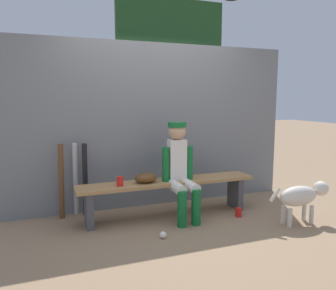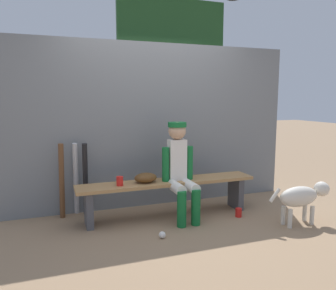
{
  "view_description": "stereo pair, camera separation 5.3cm",
  "coord_description": "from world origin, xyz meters",
  "px_view_note": "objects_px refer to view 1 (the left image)",
  "views": [
    {
      "loc": [
        -1.43,
        -3.79,
        1.49
      ],
      "look_at": [
        0.0,
        0.0,
        0.92
      ],
      "focal_mm": 35.47,
      "sensor_mm": 36.0,
      "label": 1
    },
    {
      "loc": [
        -1.38,
        -3.81,
        1.49
      ],
      "look_at": [
        0.0,
        0.0,
        0.92
      ],
      "focal_mm": 35.47,
      "sensor_mm": 36.0,
      "label": 2
    }
  ],
  "objects_px": {
    "cup_on_bench": "(120,181)",
    "scoreboard": "(174,47)",
    "baseball_glove": "(146,178)",
    "bat_wood_dark": "(61,182)",
    "cup_on_ground": "(238,212)",
    "bat_aluminum_silver": "(76,179)",
    "baseball": "(163,235)",
    "dugout_bench": "(168,189)",
    "player_seated": "(180,167)",
    "bat_aluminum_black": "(85,180)",
    "dog": "(302,196)"
  },
  "relations": [
    {
      "from": "dugout_bench",
      "to": "bat_aluminum_black",
      "type": "height_order",
      "value": "bat_aluminum_black"
    },
    {
      "from": "bat_aluminum_black",
      "to": "cup_on_ground",
      "type": "xyz_separation_m",
      "value": [
        1.81,
        -0.7,
        -0.42
      ]
    },
    {
      "from": "bat_wood_dark",
      "to": "cup_on_ground",
      "type": "bearing_deg",
      "value": -18.43
    },
    {
      "from": "bat_aluminum_black",
      "to": "cup_on_ground",
      "type": "distance_m",
      "value": 1.98
    },
    {
      "from": "cup_on_ground",
      "to": "player_seated",
      "type": "bearing_deg",
      "value": 163.49
    },
    {
      "from": "bat_wood_dark",
      "to": "scoreboard",
      "type": "distance_m",
      "value": 2.96
    },
    {
      "from": "cup_on_bench",
      "to": "dugout_bench",
      "type": "bearing_deg",
      "value": 3.37
    },
    {
      "from": "baseball_glove",
      "to": "dog",
      "type": "relative_size",
      "value": 0.33
    },
    {
      "from": "bat_aluminum_silver",
      "to": "cup_on_bench",
      "type": "xyz_separation_m",
      "value": [
        0.46,
        -0.49,
        0.05
      ]
    },
    {
      "from": "bat_aluminum_silver",
      "to": "dog",
      "type": "bearing_deg",
      "value": -26.19
    },
    {
      "from": "bat_aluminum_silver",
      "to": "baseball",
      "type": "height_order",
      "value": "bat_aluminum_silver"
    },
    {
      "from": "bat_wood_dark",
      "to": "cup_on_ground",
      "type": "height_order",
      "value": "bat_wood_dark"
    },
    {
      "from": "player_seated",
      "to": "dugout_bench",
      "type": "bearing_deg",
      "value": 137.61
    },
    {
      "from": "cup_on_bench",
      "to": "scoreboard",
      "type": "distance_m",
      "value": 2.76
    },
    {
      "from": "player_seated",
      "to": "cup_on_ground",
      "type": "xyz_separation_m",
      "value": [
        0.71,
        -0.21,
        -0.6
      ]
    },
    {
      "from": "bat_aluminum_black",
      "to": "cup_on_bench",
      "type": "bearing_deg",
      "value": -49.41
    },
    {
      "from": "bat_wood_dark",
      "to": "bat_aluminum_black",
      "type": "bearing_deg",
      "value": 0.41
    },
    {
      "from": "baseball",
      "to": "dog",
      "type": "relative_size",
      "value": 0.09
    },
    {
      "from": "dugout_bench",
      "to": "scoreboard",
      "type": "relative_size",
      "value": 0.67
    },
    {
      "from": "dog",
      "to": "cup_on_ground",
      "type": "bearing_deg",
      "value": 141.81
    },
    {
      "from": "dugout_bench",
      "to": "player_seated",
      "type": "distance_m",
      "value": 0.34
    },
    {
      "from": "player_seated",
      "to": "bat_aluminum_black",
      "type": "height_order",
      "value": "player_seated"
    },
    {
      "from": "scoreboard",
      "to": "baseball_glove",
      "type": "bearing_deg",
      "value": -122.55
    },
    {
      "from": "bat_aluminum_silver",
      "to": "bat_wood_dark",
      "type": "distance_m",
      "value": 0.19
    },
    {
      "from": "bat_aluminum_black",
      "to": "baseball",
      "type": "distance_m",
      "value": 1.28
    },
    {
      "from": "player_seated",
      "to": "bat_wood_dark",
      "type": "height_order",
      "value": "player_seated"
    },
    {
      "from": "cup_on_ground",
      "to": "bat_aluminum_black",
      "type": "bearing_deg",
      "value": 158.85
    },
    {
      "from": "dugout_bench",
      "to": "bat_aluminum_black",
      "type": "bearing_deg",
      "value": 158.82
    },
    {
      "from": "dugout_bench",
      "to": "scoreboard",
      "type": "bearing_deg",
      "value": 65.72
    },
    {
      "from": "player_seated",
      "to": "cup_on_bench",
      "type": "height_order",
      "value": "player_seated"
    },
    {
      "from": "baseball_glove",
      "to": "bat_aluminum_black",
      "type": "distance_m",
      "value": 0.78
    },
    {
      "from": "baseball_glove",
      "to": "bat_wood_dark",
      "type": "xyz_separation_m",
      "value": [
        -0.97,
        0.37,
        -0.05
      ]
    },
    {
      "from": "dugout_bench",
      "to": "cup_on_bench",
      "type": "xyz_separation_m",
      "value": [
        -0.62,
        -0.04,
        0.16
      ]
    },
    {
      "from": "dugout_bench",
      "to": "bat_wood_dark",
      "type": "bearing_deg",
      "value": 163.4
    },
    {
      "from": "baseball_glove",
      "to": "baseball",
      "type": "distance_m",
      "value": 0.78
    },
    {
      "from": "bat_aluminum_black",
      "to": "scoreboard",
      "type": "xyz_separation_m",
      "value": [
        1.67,
        1.18,
        1.87
      ]
    },
    {
      "from": "bat_aluminum_black",
      "to": "dog",
      "type": "bearing_deg",
      "value": -25.83
    },
    {
      "from": "baseball_glove",
      "to": "cup_on_bench",
      "type": "distance_m",
      "value": 0.33
    },
    {
      "from": "scoreboard",
      "to": "dog",
      "type": "relative_size",
      "value": 4.0
    },
    {
      "from": "baseball_glove",
      "to": "bat_wood_dark",
      "type": "distance_m",
      "value": 1.04
    },
    {
      "from": "player_seated",
      "to": "cup_on_bench",
      "type": "distance_m",
      "value": 0.75
    },
    {
      "from": "dugout_bench",
      "to": "dog",
      "type": "xyz_separation_m",
      "value": [
        1.41,
        -0.78,
        -0.02
      ]
    },
    {
      "from": "baseball_glove",
      "to": "dugout_bench",
      "type": "bearing_deg",
      "value": 0.0
    },
    {
      "from": "dugout_bench",
      "to": "bat_wood_dark",
      "type": "xyz_separation_m",
      "value": [
        -1.26,
        0.37,
        0.12
      ]
    },
    {
      "from": "bat_aluminum_silver",
      "to": "bat_wood_dark",
      "type": "bearing_deg",
      "value": -156.82
    },
    {
      "from": "bat_aluminum_silver",
      "to": "baseball_glove",
      "type": "bearing_deg",
      "value": -29.61
    },
    {
      "from": "dog",
      "to": "bat_wood_dark",
      "type": "bearing_deg",
      "value": 156.65
    },
    {
      "from": "bat_aluminum_black",
      "to": "baseball",
      "type": "relative_size",
      "value": 12.72
    },
    {
      "from": "cup_on_bench",
      "to": "scoreboard",
      "type": "height_order",
      "value": "scoreboard"
    },
    {
      "from": "bat_aluminum_black",
      "to": "dog",
      "type": "relative_size",
      "value": 1.12
    }
  ]
}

